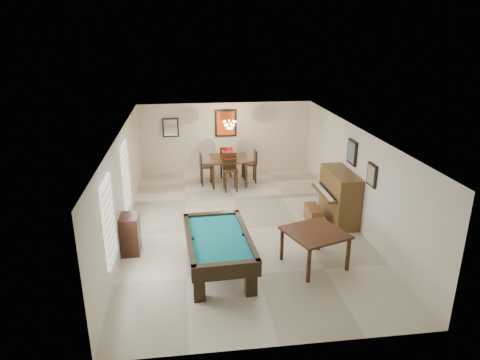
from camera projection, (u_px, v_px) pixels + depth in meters
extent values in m
cube|color=beige|center=(243.00, 229.00, 11.30)|extent=(6.00, 9.00, 0.02)
cube|color=silver|center=(226.00, 140.00, 15.08)|extent=(6.00, 0.04, 2.60)
cube|color=silver|center=(282.00, 278.00, 6.66)|extent=(6.00, 0.04, 2.60)
cube|color=silver|center=(122.00, 187.00, 10.51)|extent=(0.04, 9.00, 2.60)
cube|color=silver|center=(356.00, 177.00, 11.23)|extent=(0.04, 9.00, 2.60)
cube|color=white|center=(243.00, 132.00, 10.44)|extent=(6.00, 9.00, 0.04)
cube|color=beige|center=(230.00, 185.00, 14.32)|extent=(6.00, 2.50, 0.12)
cube|color=white|center=(109.00, 221.00, 8.42)|extent=(0.06, 1.00, 1.70)
cube|color=white|center=(126.00, 176.00, 11.04)|extent=(0.06, 1.00, 1.70)
cube|color=brown|center=(313.00, 215.00, 11.60)|extent=(0.33, 0.82, 0.45)
cube|color=black|center=(130.00, 234.00, 9.96)|extent=(0.41, 0.62, 0.93)
cube|color=#D84C14|center=(226.00, 123.00, 14.84)|extent=(0.75, 0.06, 0.95)
cube|color=white|center=(171.00, 127.00, 14.64)|extent=(0.55, 0.06, 0.65)
cube|color=slate|center=(352.00, 152.00, 11.31)|extent=(0.06, 0.55, 0.65)
cube|color=gray|center=(372.00, 175.00, 10.16)|extent=(0.06, 0.45, 0.55)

